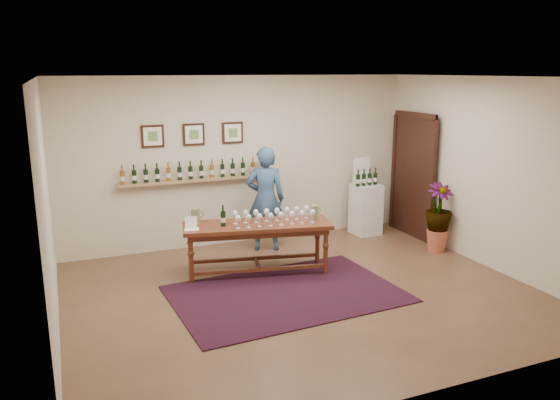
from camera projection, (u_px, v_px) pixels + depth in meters
name	position (u px, v px, depth m)	size (l,w,h in m)	color
ground	(303.00, 294.00, 7.21)	(6.00, 6.00, 0.00)	brown
room_shell	(370.00, 175.00, 9.40)	(6.00, 6.00, 6.00)	beige
rug	(286.00, 294.00, 7.19)	(2.93, 1.95, 0.02)	#480D10
tasting_table	(257.00, 231.00, 7.82)	(2.20, 1.09, 0.75)	#4B2812
table_glasses	(274.00, 216.00, 7.79)	(1.45, 0.33, 0.20)	white
table_bottles	(223.00, 214.00, 7.67)	(0.30, 0.17, 0.32)	black
pitcher_left	(196.00, 216.00, 7.72)	(0.15, 0.15, 0.23)	olive
pitcher_right	(315.00, 212.00, 8.02)	(0.13, 0.13, 0.20)	olive
menu_card	(191.00, 223.00, 7.50)	(0.20, 0.14, 0.18)	white
display_pedestal	(366.00, 209.00, 9.77)	(0.45, 0.45, 0.90)	white
pedestal_bottles	(367.00, 176.00, 9.56)	(0.33, 0.09, 0.33)	black
info_sign	(362.00, 170.00, 9.74)	(0.36, 0.02, 0.49)	white
potted_plant	(438.00, 217.00, 8.79)	(0.53, 0.53, 0.97)	#B9573D
person	(265.00, 199.00, 8.81)	(0.62, 0.41, 1.71)	#325177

